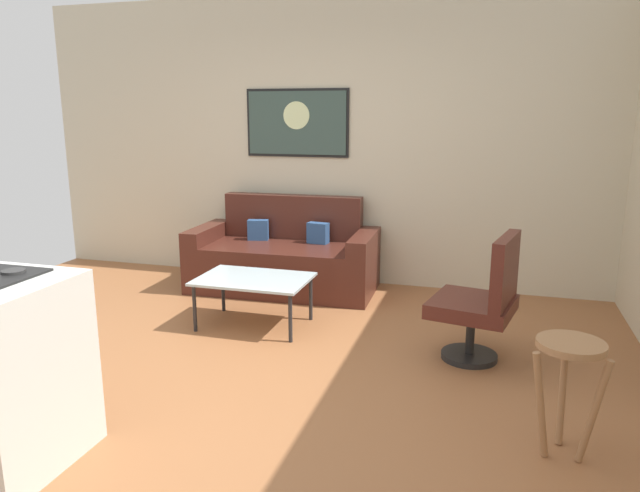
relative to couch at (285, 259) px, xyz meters
The scene contains 7 objects.
ground 2.03m from the couch, 77.81° to the right, with size 6.40×6.40×0.04m, color #945C36.
back_wall 1.27m from the couch, 47.53° to the left, with size 6.40×0.05×2.80m, color beige.
couch is the anchor object (origin of this frame).
coffee_table 1.05m from the couch, 83.82° to the right, with size 0.88×0.61×0.40m.
armchair 2.26m from the couch, 33.45° to the right, with size 0.63×0.65×0.90m.
bar_stool 3.27m from the couch, 45.07° to the right, with size 0.37×0.37×0.60m.
wall_painting 1.35m from the couch, 90.46° to the left, with size 1.06×0.03×0.66m.
Camera 1 is at (1.47, -3.26, 1.69)m, focal length 33.10 mm.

